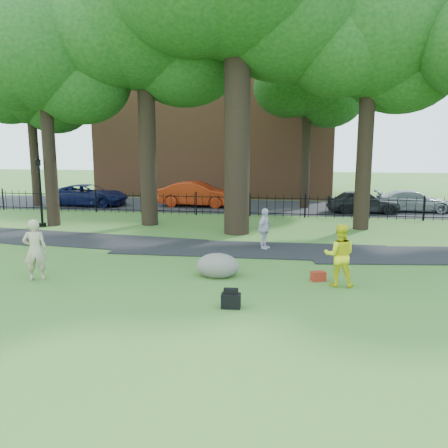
% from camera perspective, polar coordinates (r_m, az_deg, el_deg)
% --- Properties ---
extents(ground, '(120.00, 120.00, 0.00)m').
position_cam_1_polar(ground, '(12.45, -2.92, -7.29)').
color(ground, '#396824').
rests_on(ground, ground).
extents(footpath, '(36.07, 3.85, 0.03)m').
position_cam_1_polar(footpath, '(16.02, 3.64, -3.41)').
color(footpath, black).
rests_on(footpath, ground).
extents(street, '(80.00, 7.00, 0.02)m').
position_cam_1_polar(street, '(27.97, 4.25, 2.27)').
color(street, black).
rests_on(street, ground).
extents(iron_fence, '(44.00, 0.04, 1.20)m').
position_cam_1_polar(iron_fence, '(23.95, 3.35, 2.46)').
color(iron_fence, black).
rests_on(iron_fence, ground).
extents(brick_building, '(18.00, 8.00, 12.00)m').
position_cam_1_polar(brick_building, '(36.30, -0.84, 13.51)').
color(brick_building, brown).
rests_on(brick_building, ground).
extents(tree_row, '(26.82, 7.96, 12.42)m').
position_cam_1_polar(tree_row, '(20.62, 3.91, 22.38)').
color(tree_row, black).
rests_on(tree_row, ground).
extents(woman, '(0.75, 0.64, 1.74)m').
position_cam_1_polar(woman, '(13.31, -23.45, -3.11)').
color(woman, tan).
rests_on(woman, ground).
extents(man, '(0.84, 0.66, 1.69)m').
position_cam_1_polar(man, '(12.11, 14.85, -3.96)').
color(man, yellow).
rests_on(man, ground).
extents(pedestrian, '(0.66, 0.97, 1.52)m').
position_cam_1_polar(pedestrian, '(16.03, 5.30, -0.64)').
color(pedestrian, silver).
rests_on(pedestrian, ground).
extents(boulder, '(1.44, 1.21, 0.73)m').
position_cam_1_polar(boulder, '(12.69, -0.84, -5.23)').
color(boulder, '#625C52').
rests_on(boulder, ground).
extents(lamppost, '(0.32, 0.32, 3.26)m').
position_cam_1_polar(lamppost, '(22.32, -22.87, 3.75)').
color(lamppost, black).
rests_on(lamppost, ground).
extents(backpack, '(0.47, 0.31, 0.34)m').
position_cam_1_polar(backpack, '(10.30, 0.91, -9.99)').
color(backpack, black).
rests_on(backpack, ground).
extents(red_bag, '(0.45, 0.37, 0.27)m').
position_cam_1_polar(red_bag, '(12.58, 12.20, -6.69)').
color(red_bag, maroon).
rests_on(red_bag, ground).
extents(red_sedan, '(4.96, 1.96, 1.60)m').
position_cam_1_polar(red_sedan, '(27.88, -3.53, 3.91)').
color(red_sedan, '#9C260C').
rests_on(red_sedan, ground).
extents(navy_van, '(5.05, 2.38, 1.40)m').
position_cam_1_polar(navy_van, '(29.58, -17.27, 3.62)').
color(navy_van, '#0C123E').
rests_on(navy_van, ground).
extents(grey_car, '(4.07, 1.91, 1.35)m').
position_cam_1_polar(grey_car, '(26.28, 17.63, 2.82)').
color(grey_car, black).
rests_on(grey_car, ground).
extents(silver_car, '(4.33, 1.83, 1.25)m').
position_cam_1_polar(silver_car, '(27.94, 23.48, 2.76)').
color(silver_car, '#9C9FA4').
rests_on(silver_car, ground).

